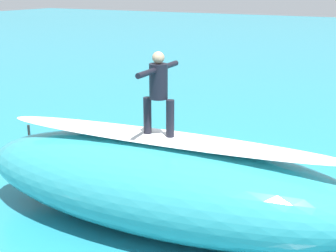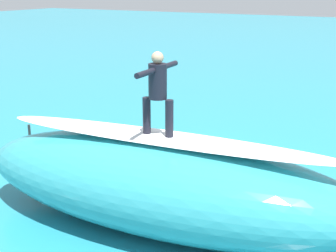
{
  "view_description": "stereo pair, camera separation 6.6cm",
  "coord_description": "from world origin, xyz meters",
  "views": [
    {
      "loc": [
        -4.42,
        9.22,
        4.5
      ],
      "look_at": [
        0.57,
        0.23,
        1.35
      ],
      "focal_mm": 49.84,
      "sensor_mm": 36.0,
      "label": 1
    },
    {
      "loc": [
        -4.48,
        9.19,
        4.5
      ],
      "look_at": [
        0.57,
        0.23,
        1.35
      ],
      "focal_mm": 49.84,
      "sensor_mm": 36.0,
      "label": 2
    }
  ],
  "objects": [
    {
      "name": "ground_plane",
      "position": [
        0.0,
        0.0,
        0.0
      ],
      "size": [
        120.0,
        120.0,
        0.0
      ],
      "primitive_type": "plane",
      "color": "teal"
    },
    {
      "name": "wave_crest",
      "position": [
        -0.42,
        2.24,
        0.89
      ],
      "size": [
        8.04,
        3.23,
        1.78
      ],
      "primitive_type": "ellipsoid",
      "rotation": [
        0.0,
        0.0,
        0.09
      ],
      "color": "teal",
      "rests_on": "ground_plane"
    },
    {
      "name": "wave_foam_lip",
      "position": [
        -0.42,
        2.24,
        1.82
      ],
      "size": [
        6.72,
        1.49,
        0.08
      ],
      "primitive_type": "ellipsoid",
      "rotation": [
        0.0,
        0.0,
        0.09
      ],
      "color": "white",
      "rests_on": "wave_crest"
    },
    {
      "name": "surfboard_riding",
      "position": [
        -0.36,
        2.25,
        1.81
      ],
      "size": [
        2.23,
        0.61,
        0.07
      ],
      "primitive_type": "ellipsoid",
      "rotation": [
        0.0,
        0.0,
        0.05
      ],
      "color": "#E0563D",
      "rests_on": "wave_crest"
    },
    {
      "name": "surfer_riding",
      "position": [
        -0.36,
        2.25,
        2.74
      ],
      "size": [
        0.61,
        1.45,
        1.53
      ],
      "rotation": [
        0.0,
        0.0,
        0.05
      ],
      "color": "black",
      "rests_on": "surfboard_riding"
    },
    {
      "name": "surfboard_paddling",
      "position": [
        1.5,
        -1.8,
        0.05
      ],
      "size": [
        1.99,
        1.42,
        0.1
      ],
      "primitive_type": "ellipsoid",
      "rotation": [
        0.0,
        0.0,
        0.51
      ],
      "color": "#E0563D",
      "rests_on": "ground_plane"
    },
    {
      "name": "surfer_paddling",
      "position": [
        1.38,
        -1.86,
        0.23
      ],
      "size": [
        1.63,
        1.05,
        0.32
      ],
      "rotation": [
        0.0,
        0.0,
        0.51
      ],
      "color": "black",
      "rests_on": "surfboard_paddling"
    },
    {
      "name": "buoy_marker",
      "position": [
        4.09,
        1.13,
        0.33
      ],
      "size": [
        0.64,
        0.64,
        1.09
      ],
      "color": "orange",
      "rests_on": "ground_plane"
    },
    {
      "name": "foam_patch_mid",
      "position": [
        -1.73,
        1.64,
        0.05
      ],
      "size": [
        0.72,
        0.95,
        0.09
      ],
      "primitive_type": "ellipsoid",
      "rotation": [
        0.0,
        0.0,
        1.75
      ],
      "color": "white",
      "rests_on": "ground_plane"
    }
  ]
}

